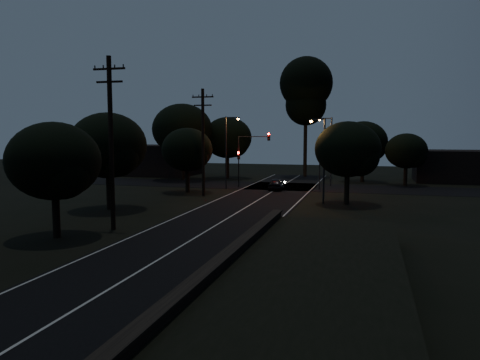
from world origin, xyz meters
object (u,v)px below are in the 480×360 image
Objects in this scene: tall_pine at (306,90)px; streetlight_c at (322,154)px; utility_pole_far at (203,140)px; streetlight_b at (330,146)px; streetlight_a at (228,147)px; car at (277,184)px; signal_right at (320,164)px; signal_mast at (253,150)px; signal_left at (239,163)px; utility_pole_mid at (111,140)px.

streetlight_c is (4.83, -25.00, -7.80)m from tall_pine.
utility_pole_far reaches higher than streetlight_b.
streetlight_a is 12.19m from streetlight_b.
car is at bearing 6.10° from streetlight_a.
car is (-4.47, -1.41, -2.19)m from signal_right.
streetlight_a is (-6.31, -17.00, -7.51)m from tall_pine.
utility_pole_far is 10.22m from car.
streetlight_a is (-2.39, -1.99, 0.30)m from signal_mast.
car is at bearing -16.55° from signal_left.
utility_pole_mid is 25.19m from signal_left.
utility_pole_far is 2.56× the size of signal_right.
signal_right is 0.66× the size of signal_mast.
streetlight_a reaches higher than signal_mast.
signal_left reaches higher than car.
utility_pole_far is 8.64m from signal_mast.
signal_left is 0.66× the size of signal_mast.
signal_mast is (1.69, 0.00, 1.50)m from signal_left.
signal_right is (9.20, 0.00, 0.00)m from signal_left.
streetlight_b is at bearing 68.70° from utility_pole_mid.
utility_pole_mid is 23.04m from streetlight_a.
signal_mast is 3.13m from streetlight_a.
signal_mast is 9.15m from streetlight_b.
utility_pole_mid is 31.15m from streetlight_b.
utility_pole_mid is at bearing -111.30° from streetlight_b.
tall_pine is at bearing 69.54° from signal_left.
signal_mast is at bearing 82.96° from utility_pole_mid.
signal_left is at bearing -110.46° from tall_pine.
utility_pole_mid is 25.22m from signal_mast.
utility_pole_far is at bearing 90.00° from utility_pole_mid.
car is at bearing 75.42° from utility_pole_mid.
signal_left is 1.09× the size of car.
tall_pine is 2.10× the size of streetlight_b.
streetlight_a is 1.00× the size of streetlight_b.
streetlight_b is at bearing 22.05° from signal_left.
streetlight_c reaches higher than signal_mast.
tall_pine reaches higher than utility_pole_far.
signal_mast reaches higher than signal_right.
streetlight_c is (11.83, -2.00, -1.13)m from utility_pole_far.
streetlight_b is at bearing 46.70° from utility_pole_far.
signal_left is 2.26m from signal_mast.
streetlight_b is 1.07× the size of streetlight_c.
streetlight_b is (9.91, 4.01, 1.80)m from signal_left.
streetlight_c is at bearing 121.29° from car.
signal_right is at bearing 67.01° from utility_pole_mid.
tall_pine is (7.00, 23.00, 6.66)m from utility_pole_far.
streetlight_a is (0.69, 23.00, -1.10)m from utility_pole_mid.
streetlight_a is 6.77m from car.
streetlight_c is at bearing -82.98° from signal_right.
tall_pine reaches higher than streetlight_c.
streetlight_a and streetlight_b have the same top height.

